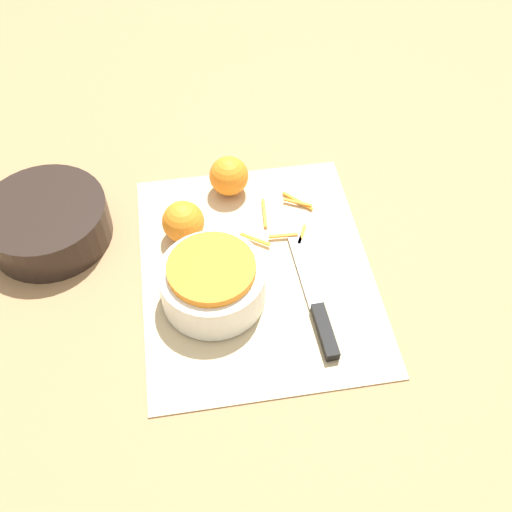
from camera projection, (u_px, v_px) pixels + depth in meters
name	position (u px, v px, depth m)	size (l,w,h in m)	color
ground_plane	(256.00, 270.00, 0.97)	(4.00, 4.00, 0.00)	#9E754C
cutting_board	(256.00, 269.00, 0.97)	(0.45, 0.37, 0.01)	#CCB284
bowl_speckled	(213.00, 282.00, 0.90)	(0.16, 0.16, 0.08)	silver
bowl_dark	(47.00, 222.00, 0.99)	(0.20, 0.20, 0.07)	black
knife	(319.00, 315.00, 0.90)	(0.24, 0.03, 0.02)	black
orange_left	(183.00, 222.00, 0.98)	(0.07, 0.07, 0.07)	orange
orange_right	(229.00, 176.00, 1.05)	(0.07, 0.07, 0.07)	orange
peel_pile	(283.00, 219.00, 1.03)	(0.12, 0.13, 0.01)	orange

